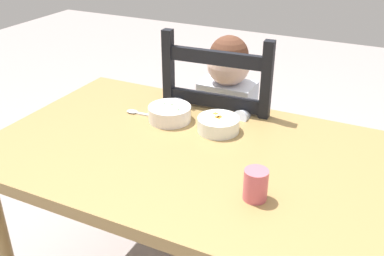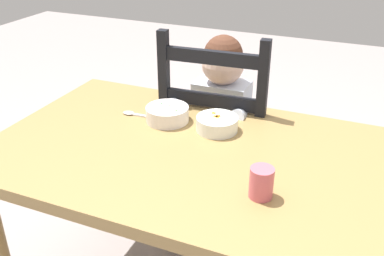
% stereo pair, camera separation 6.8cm
% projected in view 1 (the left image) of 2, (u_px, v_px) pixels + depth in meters
% --- Properties ---
extents(dining_table, '(1.35, 0.81, 0.71)m').
position_uv_depth(dining_table, '(199.00, 178.00, 1.44)').
color(dining_table, olive).
rests_on(dining_table, ground).
extents(dining_chair, '(0.45, 0.45, 1.00)m').
position_uv_depth(dining_chair, '(224.00, 149.00, 1.90)').
color(dining_chair, black).
rests_on(dining_chair, ground).
extents(child_figure, '(0.32, 0.31, 0.95)m').
position_uv_depth(child_figure, '(224.00, 115.00, 1.82)').
color(child_figure, silver).
rests_on(child_figure, ground).
extents(bowl_of_peas, '(0.15, 0.15, 0.06)m').
position_uv_depth(bowl_of_peas, '(170.00, 113.00, 1.57)').
color(bowl_of_peas, white).
rests_on(bowl_of_peas, dining_table).
extents(bowl_of_carrots, '(0.14, 0.14, 0.05)m').
position_uv_depth(bowl_of_carrots, '(218.00, 124.00, 1.50)').
color(bowl_of_carrots, white).
rests_on(bowl_of_carrots, dining_table).
extents(spoon, '(0.14, 0.03, 0.01)m').
position_uv_depth(spoon, '(137.00, 113.00, 1.63)').
color(spoon, silver).
rests_on(spoon, dining_table).
extents(drinking_cup, '(0.06, 0.06, 0.09)m').
position_uv_depth(drinking_cup, '(256.00, 185.00, 1.15)').
color(drinking_cup, '#D35D6C').
rests_on(drinking_cup, dining_table).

